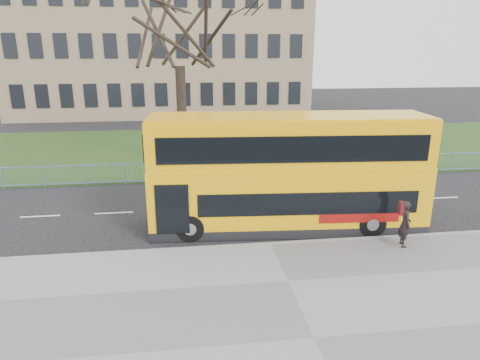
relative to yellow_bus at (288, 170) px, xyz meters
name	(u,v)px	position (x,y,z in m)	size (l,w,h in m)	color
ground	(263,229)	(-0.95, -0.12, -2.32)	(120.00, 120.00, 0.00)	black
pavement	(314,340)	(-0.95, -6.87, -2.26)	(80.00, 10.50, 0.12)	slate
kerb	(271,245)	(-0.95, -1.67, -2.25)	(80.00, 0.20, 0.14)	gray
grass_verge	(226,148)	(-0.95, 14.18, -2.28)	(80.00, 15.40, 0.08)	#1E3A15
guard_railing	(241,170)	(-0.95, 6.48, -1.77)	(40.00, 0.12, 1.10)	#6985BB
bare_tree	(179,46)	(-3.95, 9.88, 4.55)	(9.50, 9.50, 13.58)	black
civic_building	(162,46)	(-5.95, 34.88, 4.68)	(30.00, 15.00, 14.00)	#8D7459
yellow_bus	(288,170)	(0.00, 0.00, 0.00)	(10.47, 3.17, 4.33)	#FFB00A
pedestrian	(405,224)	(3.58, -2.43, -1.38)	(0.60, 0.39, 1.64)	black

